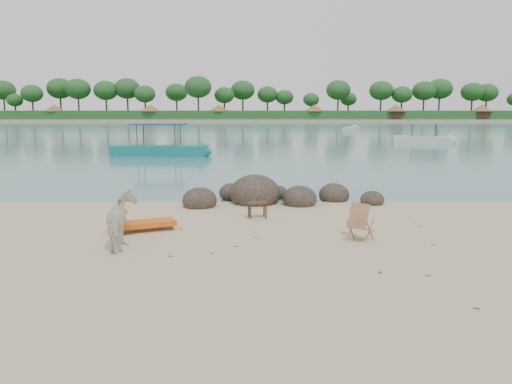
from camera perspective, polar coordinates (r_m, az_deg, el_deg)
water at (r=99.85m, az=-0.27°, el=7.55°), size 400.00×400.00×0.00m
far_shore at (r=179.83m, az=-0.25°, el=8.29°), size 420.00×90.00×1.40m
far_scenery at (r=146.51m, az=-0.24°, el=9.31°), size 420.00×18.00×9.50m
boulders at (r=15.98m, az=1.30°, el=-0.49°), size 6.30×2.84×1.21m
cow at (r=11.01m, az=-14.98°, el=-3.29°), size 0.94×1.51×1.18m
side_table at (r=13.65m, az=0.15°, el=-2.20°), size 0.59×0.44×0.43m
lounge_chair at (r=12.49m, az=-12.41°, el=-3.28°), size 1.83×1.24×0.52m
deck_chair at (r=11.49m, az=11.86°, el=-3.62°), size 0.76×0.76×0.81m
boat_near at (r=33.99m, az=-11.06°, el=7.06°), size 7.27×2.32×3.47m
boat_mid at (r=50.85m, az=18.65°, el=7.12°), size 6.08×3.70×2.95m
boat_far at (r=77.90m, az=10.86°, el=7.18°), size 4.01×6.29×0.73m
dead_leaves at (r=10.83m, az=5.84°, el=-6.43°), size 7.22×6.58×0.00m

